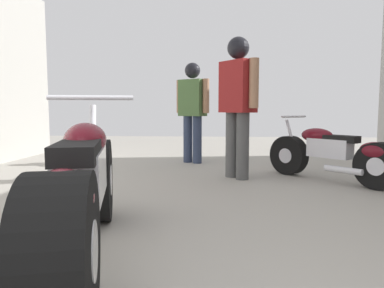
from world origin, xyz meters
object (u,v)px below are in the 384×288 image
Objects in this scene: motorcycle_maroon_cruiser at (81,193)px; motorcycle_black_naked at (332,154)px; mechanic_with_helmet at (238,95)px; mechanic_in_blue at (192,103)px.

motorcycle_maroon_cruiser reaches higher than motorcycle_black_naked.
mechanic_with_helmet is (1.04, 2.66, 0.67)m from motorcycle_maroon_cruiser.
mechanic_with_helmet is at bearing 172.75° from motorcycle_black_naked.
mechanic_in_blue reaches higher than motorcycle_maroon_cruiser.
mechanic_with_helmet is (-1.16, 0.15, 0.74)m from motorcycle_black_naked.
mechanic_with_helmet reaches higher than motorcycle_black_naked.
mechanic_in_blue is (0.36, 3.97, 0.58)m from motorcycle_maroon_cruiser.
motorcycle_black_naked is at bearing 48.85° from motorcycle_maroon_cruiser.
motorcycle_maroon_cruiser is at bearing -111.31° from mechanic_with_helmet.
motorcycle_black_naked is 0.76× the size of mechanic_with_helmet.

